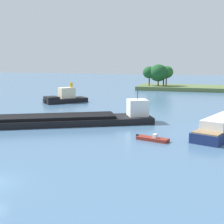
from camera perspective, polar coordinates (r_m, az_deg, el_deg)
cargo_barge at (r=53.00m, az=-9.22°, el=-1.27°), size 31.48×19.73×5.64m
small_motorboat at (r=42.42m, az=7.25°, el=-4.77°), size 4.62×2.52×0.93m
tugboat at (r=79.34m, az=-8.42°, el=2.56°), size 9.95×10.33×4.89m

